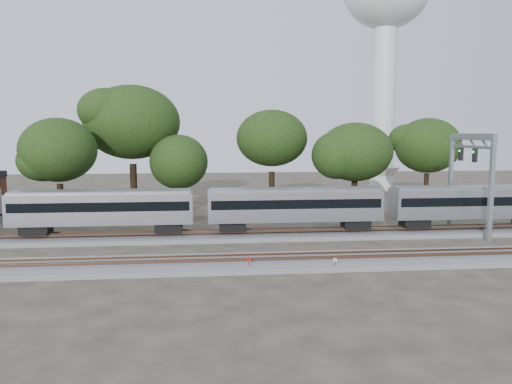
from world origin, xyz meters
TOP-DOWN VIEW (x-y plane):
  - ground at (0.00, 0.00)m, footprint 160.00×160.00m
  - track_far at (0.00, 6.00)m, footprint 160.00×5.00m
  - track_near at (0.00, -4.00)m, footprint 160.00×5.00m
  - train at (8.57, 6.00)m, footprint 85.42×2.94m
  - switch_stand_red at (3.10, -5.33)m, footprint 0.32×0.06m
  - switch_stand_white at (9.23, -6.07)m, footprint 0.31×0.06m
  - switch_lever at (6.43, -5.77)m, footprint 0.56×0.42m
  - water_tower at (29.82, 42.30)m, footprint 13.82×13.82m
  - signal_gantry at (25.64, 6.00)m, footprint 0.68×8.01m
  - tree_2 at (-15.68, 15.42)m, footprint 8.07×8.07m
  - tree_3 at (-8.85, 22.45)m, footprint 11.19×11.19m
  - tree_4 at (-3.12, 19.54)m, footprint 6.43×6.43m
  - tree_5 at (8.26, 21.64)m, footprint 9.22×9.22m
  - tree_6 at (18.11, 19.00)m, footprint 7.56×7.56m
  - tree_7 at (29.28, 23.49)m, footprint 8.19×8.19m

SIDE VIEW (x-z plane):
  - ground at x=0.00m, z-range 0.00..0.00m
  - switch_lever at x=6.43m, z-range 0.00..0.30m
  - track_far at x=0.00m, z-range -0.16..0.57m
  - track_near at x=0.00m, z-range -0.16..0.57m
  - switch_stand_white at x=9.23m, z-range 0.13..1.10m
  - switch_stand_red at x=3.10m, z-range 0.14..1.16m
  - train at x=8.57m, z-range 0.90..5.23m
  - tree_4 at x=-3.12m, z-range 1.77..10.84m
  - signal_gantry at x=25.64m, z-range 2.23..11.96m
  - tree_6 at x=18.11m, z-range 2.09..12.75m
  - tree_2 at x=-15.68m, z-range 2.23..13.61m
  - tree_7 at x=29.28m, z-range 2.27..13.81m
  - tree_5 at x=8.26m, z-range 2.56..15.56m
  - tree_3 at x=-8.85m, z-range 3.11..18.90m
  - water_tower at x=29.82m, z-range 9.22..47.49m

